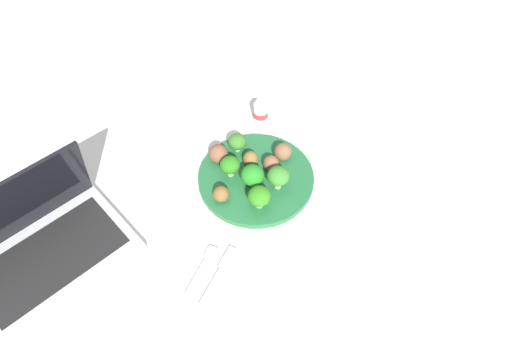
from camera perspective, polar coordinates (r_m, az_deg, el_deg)
The scene contains 17 objects.
ground_plane at distance 1.07m, azimuth 0.00°, elevation -1.22°, with size 4.00×4.00×0.00m, color silver.
plate at distance 1.06m, azimuth 0.00°, elevation -0.96°, with size 0.28×0.28×0.02m, color #236638.
broccoli_floret_far_rim at distance 1.09m, azimuth -2.46°, elevation 3.76°, with size 0.05×0.05×0.05m.
broccoli_floret_front_right at distance 1.01m, azimuth 2.93°, elevation -0.76°, with size 0.05×0.05×0.06m.
broccoli_floret_near_rim at distance 1.01m, azimuth -0.46°, elevation -0.61°, with size 0.06×0.06×0.06m.
broccoli_floret_mid_left at distance 0.97m, azimuth 0.44°, elevation -3.38°, with size 0.05×0.05×0.06m.
broccoli_floret_back_right at distance 1.03m, azimuth -3.40°, elevation 0.69°, with size 0.05×0.05×0.06m.
meatball_front_left at distance 1.08m, azimuth 3.51°, elevation 2.45°, with size 0.04×0.04×0.04m, color brown.
meatball_front_right at distance 1.05m, azimuth 1.97°, elevation 0.97°, with size 0.04×0.04×0.04m, color brown.
meatball_near_rim at distance 1.07m, azimuth -4.92°, elevation 2.20°, with size 0.05×0.05×0.05m, color brown.
meatball_back_right at distance 1.00m, azimuth -4.56°, elevation -3.07°, with size 0.04×0.04×0.04m, color brown.
meatball_mid_left at distance 1.06m, azimuth -0.69°, elevation 1.55°, with size 0.04×0.04×0.04m, color brown.
napkin at distance 0.94m, azimuth -6.12°, elevation -13.28°, with size 0.17×0.12×0.01m, color white.
fork at distance 0.94m, azimuth -6.96°, elevation -12.41°, with size 0.12×0.03×0.01m.
knife at distance 0.93m, azimuth -4.88°, elevation -13.14°, with size 0.15×0.03×0.01m.
yogurt_bottle at distance 1.18m, azimuth 0.62°, elevation 7.58°, with size 0.04×0.04×0.07m.
laptop at distance 1.02m, azimuth -26.07°, elevation -8.58°, with size 0.39×0.35×0.21m.
Camera 1 is at (-0.63, -0.20, 0.84)m, focal length 30.73 mm.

